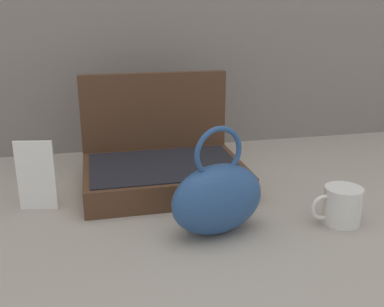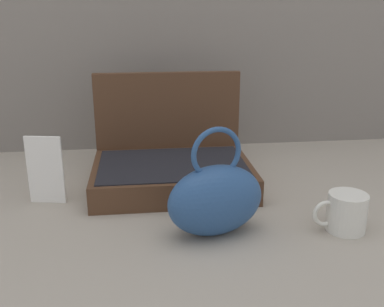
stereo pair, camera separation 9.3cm
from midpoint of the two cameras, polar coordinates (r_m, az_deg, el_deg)
name	(u,v)px [view 1 (the left image)]	position (r m, az deg, el deg)	size (l,w,h in m)	color
ground_plane	(202,218)	(1.02, -1.41, -8.26)	(6.00, 6.00, 0.00)	#9E9384
open_suitcase	(162,162)	(1.19, -6.12, -1.09)	(0.41, 0.31, 0.28)	#4C301E
teal_pouch_handbag	(218,197)	(0.92, 0.40, -5.69)	(0.23, 0.16, 0.23)	#284C7F
coffee_mug	(341,205)	(1.02, 16.03, -6.44)	(0.12, 0.08, 0.08)	silver
info_card_left	(36,176)	(1.10, -21.58, -2.69)	(0.09, 0.01, 0.17)	white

